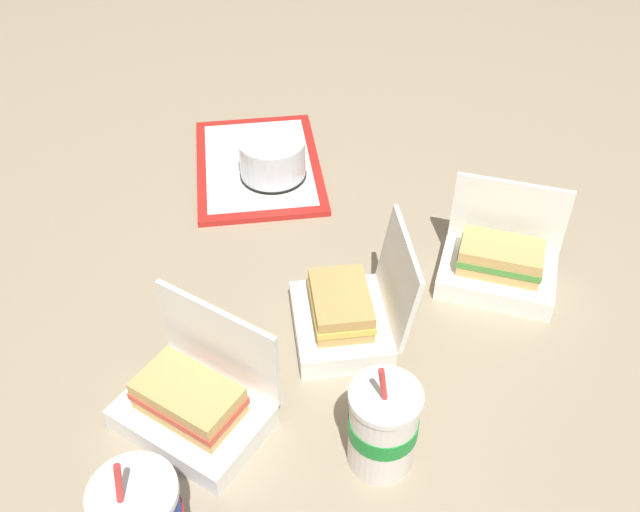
# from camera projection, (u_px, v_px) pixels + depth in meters

# --- Properties ---
(ground_plane) EXTENTS (3.20, 3.20, 0.00)m
(ground_plane) POSITION_uv_depth(u_px,v_px,m) (327.00, 294.00, 1.24)
(ground_plane) COLOR gray
(food_tray) EXTENTS (0.39, 0.28, 0.01)m
(food_tray) POSITION_uv_depth(u_px,v_px,m) (258.00, 166.00, 1.52)
(food_tray) COLOR red
(food_tray) RESTS_ON ground_plane
(cake_container) EXTENTS (0.14, 0.14, 0.08)m
(cake_container) POSITION_uv_depth(u_px,v_px,m) (272.00, 159.00, 1.46)
(cake_container) COLOR black
(cake_container) RESTS_ON food_tray
(ketchup_cup) EXTENTS (0.04, 0.04, 0.02)m
(ketchup_cup) POSITION_uv_depth(u_px,v_px,m) (278.00, 145.00, 1.54)
(ketchup_cup) COLOR white
(ketchup_cup) RESTS_ON food_tray
(napkin_stack) EXTENTS (0.11, 0.11, 0.00)m
(napkin_stack) POSITION_uv_depth(u_px,v_px,m) (237.00, 161.00, 1.52)
(napkin_stack) COLOR white
(napkin_stack) RESTS_ON food_tray
(plastic_fork) EXTENTS (0.11, 0.03, 0.00)m
(plastic_fork) POSITION_uv_depth(u_px,v_px,m) (283.00, 148.00, 1.55)
(plastic_fork) COLOR white
(plastic_fork) RESTS_ON food_tray
(clamshell_sandwich_corner) EXTENTS (0.24, 0.25, 0.18)m
(clamshell_sandwich_corner) POSITION_uv_depth(u_px,v_px,m) (194.00, 403.00, 1.01)
(clamshell_sandwich_corner) COLOR white
(clamshell_sandwich_corner) RESTS_ON ground_plane
(clamshell_sandwich_right) EXTENTS (0.19, 0.19, 0.19)m
(clamshell_sandwich_right) POSITION_uv_depth(u_px,v_px,m) (347.00, 313.00, 1.14)
(clamshell_sandwich_right) COLOR white
(clamshell_sandwich_right) RESTS_ON ground_plane
(clamshell_sandwich_center) EXTENTS (0.21, 0.24, 0.17)m
(clamshell_sandwich_center) POSITION_uv_depth(u_px,v_px,m) (499.00, 264.00, 1.23)
(clamshell_sandwich_center) COLOR white
(clamshell_sandwich_center) RESTS_ON ground_plane
(soda_cup_front) EXTENTS (0.10, 0.10, 0.20)m
(soda_cup_front) POSITION_uv_depth(u_px,v_px,m) (383.00, 427.00, 0.95)
(soda_cup_front) COLOR white
(soda_cup_front) RESTS_ON ground_plane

